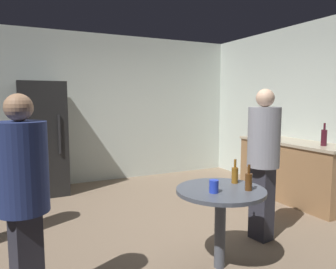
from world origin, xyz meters
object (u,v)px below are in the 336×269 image
object	(u,v)px
plastic_cup_blue	(214,186)
person_in_navy_shirt	(23,192)
foreground_table	(221,200)
wine_bottle_on_counter	(324,137)
refrigerator	(43,139)
person_in_gray_shirt	(263,153)
beer_bottle_amber	(235,174)
beer_bottle_brown	(249,181)
kettle	(273,134)

from	to	relation	value
plastic_cup_blue	person_in_navy_shirt	bearing A→B (deg)	176.68
foreground_table	wine_bottle_on_counter	bearing A→B (deg)	16.43
refrigerator	foreground_table	world-z (taller)	refrigerator
refrigerator	wine_bottle_on_counter	xyz separation A→B (m)	(3.34, -2.51, 0.12)
person_in_gray_shirt	foreground_table	bearing A→B (deg)	13.73
foreground_table	person_in_navy_shirt	world-z (taller)	person_in_navy_shirt
wine_bottle_on_counter	person_in_gray_shirt	bearing A→B (deg)	-166.30
wine_bottle_on_counter	person_in_navy_shirt	xyz separation A→B (m)	(-3.73, -0.61, -0.10)
foreground_table	plastic_cup_blue	bearing A→B (deg)	-150.15
person_in_navy_shirt	person_in_gray_shirt	bearing A→B (deg)	-9.16
foreground_table	plastic_cup_blue	world-z (taller)	plastic_cup_blue
beer_bottle_amber	beer_bottle_brown	xyz separation A→B (m)	(-0.04, -0.25, 0.00)
wine_bottle_on_counter	beer_bottle_brown	size ratio (longest dim) A/B	1.35
kettle	beer_bottle_amber	size ratio (longest dim) A/B	1.06
foreground_table	beer_bottle_brown	size ratio (longest dim) A/B	3.48
person_in_navy_shirt	person_in_gray_shirt	xyz separation A→B (m)	(2.36, 0.28, 0.04)
kettle	person_in_gray_shirt	size ratio (longest dim) A/B	0.15
person_in_gray_shirt	refrigerator	bearing A→B (deg)	-62.67
foreground_table	beer_bottle_amber	distance (m)	0.32
refrigerator	person_in_navy_shirt	size ratio (longest dim) A/B	1.15
wine_bottle_on_counter	plastic_cup_blue	distance (m)	2.37
kettle	person_in_gray_shirt	xyz separation A→B (m)	(-1.35, -1.26, -0.01)
refrigerator	wine_bottle_on_counter	size ratio (longest dim) A/B	5.81
refrigerator	person_in_navy_shirt	world-z (taller)	refrigerator
beer_bottle_amber	kettle	bearing A→B (deg)	37.74
wine_bottle_on_counter	beer_bottle_amber	world-z (taller)	wine_bottle_on_counter
wine_bottle_on_counter	beer_bottle_brown	world-z (taller)	wine_bottle_on_counter
kettle	person_in_gray_shirt	bearing A→B (deg)	-137.00
kettle	beer_bottle_brown	xyz separation A→B (m)	(-1.91, -1.70, -0.15)
refrigerator	beer_bottle_amber	distance (m)	3.36
beer_bottle_amber	person_in_navy_shirt	distance (m)	1.84
kettle	beer_bottle_brown	world-z (taller)	kettle
wine_bottle_on_counter	foreground_table	distance (m)	2.25
plastic_cup_blue	person_in_gray_shirt	distance (m)	0.97
wine_bottle_on_counter	person_in_navy_shirt	size ratio (longest dim) A/B	0.20
refrigerator	kettle	xyz separation A→B (m)	(3.32, -1.58, 0.07)
refrigerator	plastic_cup_blue	world-z (taller)	refrigerator
beer_bottle_brown	foreground_table	bearing A→B (deg)	142.57
plastic_cup_blue	person_in_gray_shirt	bearing A→B (deg)	22.46
beer_bottle_amber	person_in_gray_shirt	xyz separation A→B (m)	(0.52, 0.19, 0.14)
kettle	plastic_cup_blue	bearing A→B (deg)	-143.95
kettle	wine_bottle_on_counter	bearing A→B (deg)	-88.69
refrigerator	beer_bottle_amber	size ratio (longest dim) A/B	7.83
beer_bottle_amber	foreground_table	bearing A→B (deg)	-156.36
kettle	person_in_navy_shirt	size ratio (longest dim) A/B	0.16
beer_bottle_amber	person_in_gray_shirt	world-z (taller)	person_in_gray_shirt
wine_bottle_on_counter	beer_bottle_amber	xyz separation A→B (m)	(-1.89, -0.52, -0.20)
beer_bottle_brown	person_in_navy_shirt	world-z (taller)	person_in_navy_shirt
wine_bottle_on_counter	foreground_table	world-z (taller)	wine_bottle_on_counter
plastic_cup_blue	person_in_gray_shirt	size ratio (longest dim) A/B	0.07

